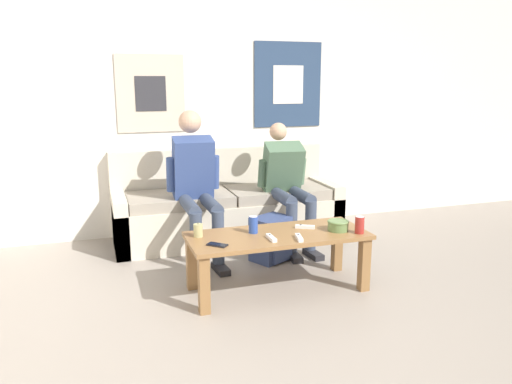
{
  "coord_description": "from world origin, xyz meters",
  "views": [
    {
      "loc": [
        -1.27,
        -2.43,
        1.5
      ],
      "look_at": [
        -0.05,
        1.25,
        0.64
      ],
      "focal_mm": 35.0,
      "sensor_mm": 36.0,
      "label": 1
    }
  ],
  "objects": [
    {
      "name": "pillar_candle",
      "position": [
        -0.6,
        0.89,
        0.47
      ],
      "size": [
        0.06,
        0.06,
        0.1
      ],
      "color": "tan",
      "rests_on": "coffee_table"
    },
    {
      "name": "wall_back",
      "position": [
        0.0,
        2.47,
        1.28
      ],
      "size": [
        10.0,
        0.07,
        2.55
      ],
      "color": "silver",
      "rests_on": "ground_plane"
    },
    {
      "name": "coffee_table",
      "position": [
        -0.04,
        0.78,
        0.35
      ],
      "size": [
        1.3,
        0.53,
        0.43
      ],
      "color": "olive",
      "rests_on": "ground_plane"
    },
    {
      "name": "drink_can_blue",
      "position": [
        -0.2,
        0.85,
        0.49
      ],
      "size": [
        0.07,
        0.07,
        0.12
      ],
      "color": "#28479E",
      "rests_on": "coffee_table"
    },
    {
      "name": "ceramic_bowl",
      "position": [
        0.4,
        0.71,
        0.47
      ],
      "size": [
        0.16,
        0.16,
        0.08
      ],
      "color": "#607F47",
      "rests_on": "coffee_table"
    },
    {
      "name": "couch",
      "position": [
        -0.06,
        2.11,
        0.29
      ],
      "size": [
        2.15,
        0.73,
        0.85
      ],
      "color": "beige",
      "rests_on": "ground_plane"
    },
    {
      "name": "person_seated_teen",
      "position": [
        0.41,
        1.73,
        0.6
      ],
      "size": [
        0.47,
        0.86,
        1.12
      ],
      "color": "#384256",
      "rests_on": "ground_plane"
    },
    {
      "name": "game_controller_near_right",
      "position": [
        0.05,
        0.61,
        0.44
      ],
      "size": [
        0.06,
        0.15,
        0.03
      ],
      "color": "white",
      "rests_on": "coffee_table"
    },
    {
      "name": "ground_plane",
      "position": [
        0.0,
        0.0,
        0.0
      ],
      "size": [
        18.0,
        18.0,
        0.0
      ],
      "primitive_type": "plane",
      "color": "gray"
    },
    {
      "name": "game_controller_near_left",
      "position": [
        0.2,
        0.84,
        0.44
      ],
      "size": [
        0.14,
        0.1,
        0.03
      ],
      "color": "white",
      "rests_on": "coffee_table"
    },
    {
      "name": "cell_phone",
      "position": [
        -0.52,
        0.66,
        0.43
      ],
      "size": [
        0.14,
        0.14,
        0.01
      ],
      "color": "black",
      "rests_on": "coffee_table"
    },
    {
      "name": "game_controller_far_center",
      "position": [
        -0.13,
        0.67,
        0.44
      ],
      "size": [
        0.03,
        0.14,
        0.03
      ],
      "color": "white",
      "rests_on": "coffee_table"
    },
    {
      "name": "drink_can_red",
      "position": [
        0.52,
        0.6,
        0.49
      ],
      "size": [
        0.07,
        0.07,
        0.12
      ],
      "color": "maroon",
      "rests_on": "coffee_table"
    },
    {
      "name": "person_seated_adult",
      "position": [
        -0.44,
        1.71,
        0.67
      ],
      "size": [
        0.47,
        0.88,
        1.25
      ],
      "color": "#384256",
      "rests_on": "ground_plane"
    },
    {
      "name": "backpack",
      "position": [
        0.13,
        1.37,
        0.18
      ],
      "size": [
        0.39,
        0.36,
        0.38
      ],
      "color": "navy",
      "rests_on": "ground_plane"
    }
  ]
}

